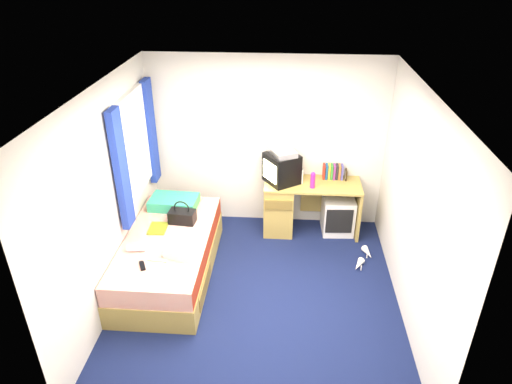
# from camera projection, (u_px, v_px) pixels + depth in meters

# --- Properties ---
(ground) EXTENTS (3.40, 3.40, 0.00)m
(ground) POSITION_uv_depth(u_px,v_px,m) (258.00, 295.00, 5.30)
(ground) COLOR #0C1438
(ground) RESTS_ON ground
(room_shell) EXTENTS (3.40, 3.40, 3.40)m
(room_shell) POSITION_uv_depth(u_px,v_px,m) (258.00, 184.00, 4.60)
(room_shell) COLOR white
(room_shell) RESTS_ON ground
(bed) EXTENTS (1.01, 2.00, 0.54)m
(bed) POSITION_uv_depth(u_px,v_px,m) (169.00, 255.00, 5.53)
(bed) COLOR tan
(bed) RESTS_ON ground
(pillow) EXTENTS (0.63, 0.42, 0.13)m
(pillow) POSITION_uv_depth(u_px,v_px,m) (174.00, 202.00, 5.98)
(pillow) COLOR teal
(pillow) RESTS_ON bed
(desk) EXTENTS (1.30, 0.55, 0.75)m
(desk) POSITION_uv_depth(u_px,v_px,m) (292.00, 204.00, 6.34)
(desk) COLOR tan
(desk) RESTS_ON ground
(storage_cube) EXTENTS (0.44, 0.44, 0.53)m
(storage_cube) POSITION_uv_depth(u_px,v_px,m) (338.00, 214.00, 6.37)
(storage_cube) COLOR white
(storage_cube) RESTS_ON ground
(crt_tv) EXTENTS (0.54, 0.55, 0.40)m
(crt_tv) POSITION_uv_depth(u_px,v_px,m) (281.00, 168.00, 6.09)
(crt_tv) COLOR black
(crt_tv) RESTS_ON desk
(vcr) EXTENTS (0.42, 0.47, 0.07)m
(vcr) POSITION_uv_depth(u_px,v_px,m) (282.00, 152.00, 5.98)
(vcr) COLOR silver
(vcr) RESTS_ON crt_tv
(book_row) EXTENTS (0.27, 0.13, 0.20)m
(book_row) POSITION_uv_depth(u_px,v_px,m) (333.00, 172.00, 6.23)
(book_row) COLOR maroon
(book_row) RESTS_ON desk
(picture_frame) EXTENTS (0.02, 0.12, 0.14)m
(picture_frame) POSITION_uv_depth(u_px,v_px,m) (346.00, 175.00, 6.22)
(picture_frame) COLOR black
(picture_frame) RESTS_ON desk
(pink_water_bottle) EXTENTS (0.08, 0.08, 0.20)m
(pink_water_bottle) POSITION_uv_depth(u_px,v_px,m) (313.00, 181.00, 5.99)
(pink_water_bottle) COLOR #E72085
(pink_water_bottle) RESTS_ON desk
(aerosol_can) EXTENTS (0.06, 0.06, 0.20)m
(aerosol_can) POSITION_uv_depth(u_px,v_px,m) (301.00, 177.00, 6.10)
(aerosol_can) COLOR white
(aerosol_can) RESTS_ON desk
(handbag) EXTENTS (0.34, 0.21, 0.30)m
(handbag) POSITION_uv_depth(u_px,v_px,m) (182.00, 216.00, 5.63)
(handbag) COLOR black
(handbag) RESTS_ON bed
(towel) EXTENTS (0.38, 0.34, 0.11)m
(towel) POSITION_uv_depth(u_px,v_px,m) (181.00, 250.00, 5.06)
(towel) COLOR silver
(towel) RESTS_ON bed
(magazine) EXTENTS (0.22, 0.29, 0.01)m
(magazine) POSITION_uv_depth(u_px,v_px,m) (158.00, 228.00, 5.54)
(magazine) COLOR #D1E519
(magazine) RESTS_ON bed
(water_bottle) EXTENTS (0.21, 0.09, 0.07)m
(water_bottle) POSITION_uv_depth(u_px,v_px,m) (136.00, 248.00, 5.12)
(water_bottle) COLOR silver
(water_bottle) RESTS_ON bed
(colour_swatch_fan) EXTENTS (0.22, 0.08, 0.01)m
(colour_swatch_fan) POSITION_uv_depth(u_px,v_px,m) (158.00, 260.00, 4.98)
(colour_swatch_fan) COLOR yellow
(colour_swatch_fan) RESTS_ON bed
(remote_control) EXTENTS (0.11, 0.17, 0.02)m
(remote_control) POSITION_uv_depth(u_px,v_px,m) (142.00, 266.00, 4.89)
(remote_control) COLOR black
(remote_control) RESTS_ON bed
(window_assembly) EXTENTS (0.11, 1.42, 1.40)m
(window_assembly) POSITION_uv_depth(u_px,v_px,m) (136.00, 148.00, 5.51)
(window_assembly) COLOR silver
(window_assembly) RESTS_ON room_shell
(white_heels) EXTENTS (0.32, 0.51, 0.09)m
(white_heels) POSITION_uv_depth(u_px,v_px,m) (363.00, 259.00, 5.84)
(white_heels) COLOR white
(white_heels) RESTS_ON ground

